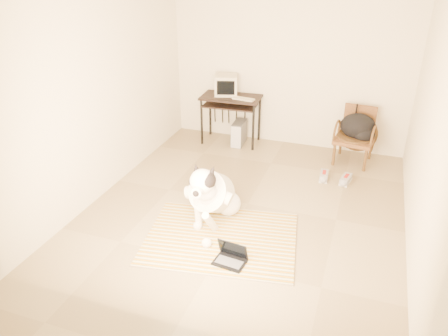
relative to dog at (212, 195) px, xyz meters
The scene contains 16 objects.
floor 0.72m from the dog, 58.95° to the left, with size 4.50×4.50×0.00m, color #94815B.
wall_back 2.96m from the dog, 83.52° to the left, with size 4.50×4.50×0.00m, color beige.
wall_front 2.01m from the dog, 79.67° to the right, with size 4.50×4.50×0.00m, color beige.
wall_left 2.02m from the dog, 162.75° to the left, with size 4.50×4.50×0.00m, color beige.
wall_right 2.57m from the dog, 12.73° to the left, with size 4.50×4.50×0.00m, color beige.
rug 0.56m from the dog, 55.63° to the right, with size 1.95×1.61×0.02m.
dog is the anchor object (origin of this frame).
laptop 0.92m from the dog, 55.91° to the right, with size 0.37×0.28×0.24m.
computer_desk 2.54m from the dog, 103.41° to the left, with size 1.03×0.60×0.84m.
crt_monitor 2.71m from the dog, 105.37° to the left, with size 0.46×0.45×0.34m.
desk_keyboard 2.43m from the dog, 97.98° to the left, with size 0.37×0.13×0.02m, color beige.
pc_tower 2.46m from the dog, 99.74° to the left, with size 0.21×0.45×0.41m.
rattan_chair 2.82m from the dog, 57.28° to the left, with size 0.64×0.63×0.88m.
backpack 2.84m from the dog, 56.39° to the left, with size 0.54×0.46×0.40m.
sneaker_left 2.01m from the dog, 53.32° to the left, with size 0.14×0.30×0.10m.
sneaker_right 2.20m from the dog, 46.40° to the left, with size 0.17×0.31×0.10m.
Camera 1 is at (1.37, -4.87, 3.09)m, focal length 35.00 mm.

